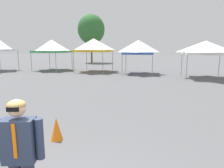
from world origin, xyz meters
TOP-DOWN VIEW (x-y plane):
  - canopy_tent_left_of_center at (-10.86, 17.96)m, footprint 3.50×3.50m
  - canopy_tent_center at (-5.92, 17.88)m, footprint 3.36×3.36m
  - canopy_tent_right_of_center at (-1.25, 17.37)m, footprint 3.03×3.03m
  - canopy_tent_far_left at (4.36, 15.98)m, footprint 3.48×3.48m
  - person_foreground at (-0.32, 0.20)m, footprint 0.63×0.35m
  - tree_behind_tents_right at (-10.90, 30.01)m, footprint 4.40×4.40m
  - traffic_cone_lot_center at (-1.25, 2.61)m, footprint 0.32×0.32m

SIDE VIEW (x-z plane):
  - traffic_cone_lot_center at x=-1.25m, z-range 0.00..0.62m
  - person_foreground at x=-0.32m, z-range 0.14..1.92m
  - canopy_tent_far_left at x=4.36m, z-range 0.95..3.95m
  - canopy_tent_right_of_center at x=-1.25m, z-range 0.92..4.10m
  - canopy_tent_left_of_center at x=-10.86m, z-range 0.97..4.30m
  - canopy_tent_center at x=-5.92m, z-range 1.02..4.41m
  - tree_behind_tents_right at x=-10.90m, z-range 1.50..9.38m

